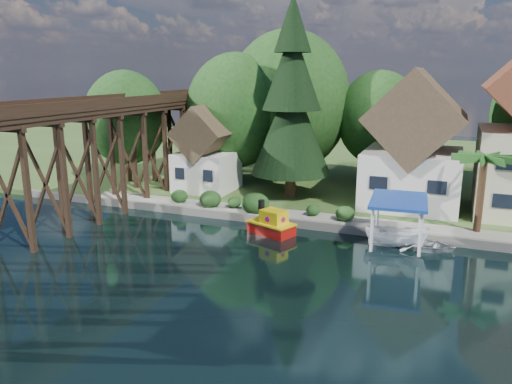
% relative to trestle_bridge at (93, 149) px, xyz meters
% --- Properties ---
extents(ground, '(140.00, 140.00, 0.00)m').
position_rel_trestle_bridge_xyz_m(ground, '(16.00, -5.17, -5.35)').
color(ground, black).
rests_on(ground, ground).
extents(bank, '(140.00, 52.00, 0.50)m').
position_rel_trestle_bridge_xyz_m(bank, '(16.00, 28.83, -5.10)').
color(bank, '#345221').
rests_on(bank, ground).
extents(seawall, '(60.00, 0.40, 0.62)m').
position_rel_trestle_bridge_xyz_m(seawall, '(20.00, 2.83, -5.04)').
color(seawall, slate).
rests_on(seawall, ground).
extents(promenade, '(50.00, 2.60, 0.06)m').
position_rel_trestle_bridge_xyz_m(promenade, '(22.00, 4.13, -4.82)').
color(promenade, gray).
rests_on(promenade, bank).
extents(trestle_bridge, '(4.12, 44.18, 9.30)m').
position_rel_trestle_bridge_xyz_m(trestle_bridge, '(0.00, 0.00, 0.00)').
color(trestle_bridge, black).
rests_on(trestle_bridge, ground).
extents(house_left, '(7.64, 8.64, 11.02)m').
position_rel_trestle_bridge_xyz_m(house_left, '(23.00, 10.83, -0.21)').
color(house_left, white).
rests_on(house_left, bank).
extents(shed, '(5.09, 5.40, 7.85)m').
position_rel_trestle_bridge_xyz_m(shed, '(5.00, 9.33, -1.52)').
color(shed, white).
rests_on(shed, bank).
extents(bg_trees, '(49.90, 13.30, 10.57)m').
position_rel_trestle_bridge_xyz_m(bg_trees, '(17.00, 16.08, 1.94)').
color(bg_trees, '#382314').
rests_on(bg_trees, bank).
extents(shrubs, '(15.76, 2.47, 1.70)m').
position_rel_trestle_bridge_xyz_m(shrubs, '(11.40, 4.09, -4.12)').
color(shrubs, '#1D4117').
rests_on(shrubs, bank).
extents(conifer, '(6.88, 6.88, 16.93)m').
position_rel_trestle_bridge_xyz_m(conifer, '(12.97, 9.73, 3.30)').
color(conifer, '#382314').
rests_on(conifer, bank).
extents(palm_tree, '(5.04, 5.04, 5.68)m').
position_rel_trestle_bridge_xyz_m(palm_tree, '(27.94, 4.87, 0.11)').
color(palm_tree, '#382314').
rests_on(palm_tree, bank).
extents(tugboat, '(3.69, 2.84, 2.37)m').
position_rel_trestle_bridge_xyz_m(tugboat, '(14.53, 0.67, -4.64)').
color(tugboat, '#AF110B').
rests_on(tugboat, ground).
extents(boat_white_a, '(4.10, 3.12, 0.80)m').
position_rel_trestle_bridge_xyz_m(boat_white_a, '(24.78, 1.46, -4.95)').
color(boat_white_a, silver).
rests_on(boat_white_a, ground).
extents(boat_canopy, '(4.18, 5.28, 3.26)m').
position_rel_trestle_bridge_xyz_m(boat_canopy, '(23.01, 1.14, -3.95)').
color(boat_canopy, white).
rests_on(boat_canopy, ground).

